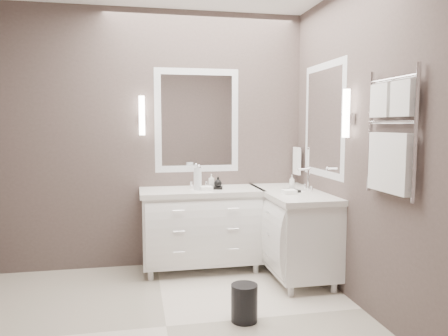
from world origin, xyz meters
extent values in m
cube|color=white|center=(0.00, 0.00, -0.01)|extent=(3.20, 3.00, 0.01)
cube|color=#4D413D|center=(0.00, 1.50, 1.35)|extent=(3.20, 0.01, 2.70)
cube|color=#4D413D|center=(0.00, -1.50, 1.35)|extent=(3.20, 0.01, 2.70)
cube|color=#4D413D|center=(1.60, 0.00, 1.35)|extent=(0.01, 3.00, 2.70)
cube|color=white|center=(0.45, 1.23, 0.45)|extent=(1.20, 0.55, 0.70)
cube|color=silver|center=(0.45, 1.23, 0.82)|extent=(1.24, 0.59, 0.05)
ellipsoid|color=white|center=(0.45, 1.23, 0.81)|extent=(0.36, 0.28, 0.12)
cylinder|color=white|center=(0.45, 1.39, 0.96)|extent=(0.02, 0.02, 0.22)
cube|color=white|center=(1.33, 0.90, 0.45)|extent=(0.55, 1.20, 0.70)
cube|color=silver|center=(1.33, 0.90, 0.82)|extent=(0.59, 1.24, 0.05)
ellipsoid|color=white|center=(1.33, 0.90, 0.81)|extent=(0.36, 0.28, 0.12)
cylinder|color=white|center=(1.49, 0.90, 0.96)|extent=(0.02, 0.02, 0.22)
cube|color=white|center=(0.45, 1.49, 1.55)|extent=(0.90, 0.02, 1.10)
cube|color=white|center=(0.45, 1.49, 1.55)|extent=(0.77, 0.02, 0.96)
cube|color=white|center=(1.59, 0.80, 1.55)|extent=(0.02, 0.90, 1.10)
cube|color=white|center=(1.59, 0.80, 1.55)|extent=(0.02, 0.90, 0.96)
cube|color=white|center=(-0.13, 1.43, 1.55)|extent=(0.05, 0.05, 0.10)
cylinder|color=white|center=(-0.13, 1.43, 1.60)|extent=(0.06, 0.06, 0.40)
cube|color=white|center=(1.53, 0.22, 1.55)|extent=(0.05, 0.05, 0.10)
cylinder|color=white|center=(1.53, 0.22, 1.60)|extent=(0.06, 0.06, 0.40)
cylinder|color=white|center=(1.55, 1.36, 1.25)|extent=(0.02, 0.22, 0.02)
cube|color=white|center=(1.54, 1.36, 1.11)|extent=(0.03, 0.17, 0.30)
cylinder|color=white|center=(1.56, -0.68, 1.45)|extent=(0.03, 0.03, 0.90)
cylinder|color=white|center=(1.56, -0.12, 1.45)|extent=(0.03, 0.03, 0.90)
cube|color=white|center=(1.55, -0.53, 1.68)|extent=(0.06, 0.22, 0.24)
cube|color=white|center=(1.55, -0.27, 1.68)|extent=(0.06, 0.22, 0.24)
cube|color=white|center=(1.55, -0.40, 1.24)|extent=(0.06, 0.46, 0.42)
cylinder|color=black|center=(0.60, -0.03, 0.14)|extent=(0.26, 0.26, 0.29)
cube|color=black|center=(0.59, 1.21, 0.86)|extent=(0.18, 0.15, 0.02)
cube|color=black|center=(1.30, 0.86, 0.86)|extent=(0.14, 0.17, 0.02)
cylinder|color=silver|center=(0.41, 1.16, 0.96)|extent=(0.10, 0.10, 0.23)
imported|color=white|center=(0.56, 1.23, 0.94)|extent=(0.07, 0.07, 0.13)
imported|color=black|center=(0.62, 1.18, 0.93)|extent=(0.08, 0.08, 0.10)
imported|color=white|center=(1.30, 0.86, 0.95)|extent=(0.07, 0.07, 0.15)
camera|label=1|loc=(-0.20, -3.16, 1.51)|focal=35.00mm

